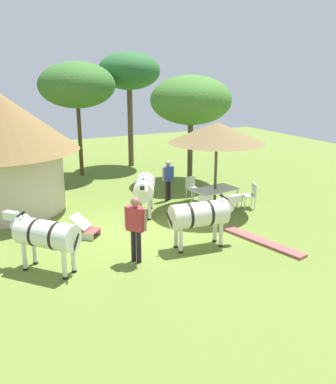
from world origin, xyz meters
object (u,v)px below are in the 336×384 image
(patio_chair_near_lawn, at_px, (192,187))
(standing_watcher, at_px, (136,224))
(zebra_nearest_camera, at_px, (201,215))
(acacia_tree_behind_hut, at_px, (129,72))
(zebra_by_umbrella, at_px, (144,188))
(patio_chair_east_end, at_px, (206,206))
(patio_dining_table, at_px, (215,191))
(thatched_hut, at_px, (0,144))
(zebra_toward_hut, at_px, (45,234))
(acacia_tree_far_lawn, at_px, (191,100))
(patio_chair_west_end, at_px, (251,194))
(striped_lounge_chair, at_px, (86,228))
(guest_beside_umbrella, at_px, (168,177))
(acacia_tree_left_background, at_px, (77,85))
(shade_umbrella, at_px, (217,133))

(patio_chair_near_lawn, distance_m, standing_watcher, 5.73)
(zebra_nearest_camera, height_order, acacia_tree_behind_hut, acacia_tree_behind_hut)
(zebra_by_umbrella, bearing_deg, patio_chair_east_end, 163.85)
(patio_chair_east_end, height_order, zebra_by_umbrella, zebra_by_umbrella)
(patio_dining_table, xyz_separation_m, standing_watcher, (-4.21, -2.73, 0.40))
(thatched_hut, xyz_separation_m, patio_dining_table, (6.67, -3.35, -1.72))
(patio_dining_table, height_order, zebra_toward_hut, zebra_toward_hut)
(patio_chair_east_end, distance_m, acacia_tree_behind_hut, 9.79)
(patio_chair_near_lawn, height_order, acacia_tree_far_lawn, acacia_tree_far_lawn)
(thatched_hut, height_order, patio_chair_west_end, thatched_hut)
(patio_chair_near_lawn, xyz_separation_m, striped_lounge_chair, (-4.69, -1.76, -0.26))
(thatched_hut, relative_size, patio_chair_near_lawn, 6.02)
(zebra_toward_hut, relative_size, acacia_tree_behind_hut, 0.33)
(zebra_nearest_camera, relative_size, acacia_tree_far_lawn, 0.50)
(thatched_hut, bearing_deg, patio_chair_east_end, -36.73)
(patio_chair_east_end, bearing_deg, zebra_by_umbrella, -177.39)
(patio_dining_table, distance_m, standing_watcher, 5.03)
(patio_dining_table, bearing_deg, acacia_tree_far_lawn, 72.98)
(thatched_hut, xyz_separation_m, striped_lounge_chair, (1.80, -3.79, -2.12))
(acacia_tree_far_lawn, bearing_deg, guest_beside_umbrella, -135.84)
(zebra_nearest_camera, xyz_separation_m, acacia_tree_left_background, (-0.63, 9.71, 3.18))
(patio_chair_near_lawn, relative_size, standing_watcher, 0.51)
(patio_chair_east_end, relative_size, zebra_toward_hut, 0.49)
(patio_dining_table, distance_m, guest_beside_umbrella, 1.98)
(guest_beside_umbrella, distance_m, zebra_nearest_camera, 4.49)
(shade_umbrella, bearing_deg, standing_watcher, -147.07)
(acacia_tree_left_background, bearing_deg, patio_dining_table, -68.03)
(standing_watcher, height_order, zebra_toward_hut, standing_watcher)
(standing_watcher, bearing_deg, patio_chair_near_lawn, 97.92)
(shade_umbrella, distance_m, acacia_tree_far_lawn, 4.05)
(thatched_hut, bearing_deg, zebra_nearest_camera, -53.41)
(patio_chair_west_end, bearing_deg, acacia_tree_behind_hut, 29.78)
(zebra_nearest_camera, bearing_deg, thatched_hut, -136.37)
(zebra_by_umbrella, height_order, acacia_tree_behind_hut, acacia_tree_behind_hut)
(patio_chair_west_end, relative_size, zebra_nearest_camera, 0.39)
(patio_dining_table, relative_size, zebra_nearest_camera, 0.74)
(striped_lounge_chair, bearing_deg, thatched_hut, -111.35)
(standing_watcher, distance_m, acacia_tree_behind_hut, 11.98)
(acacia_tree_left_background, bearing_deg, thatched_hut, -135.86)
(patio_chair_west_end, height_order, striped_lounge_chair, patio_chair_west_end)
(acacia_tree_left_background, height_order, acacia_tree_behind_hut, acacia_tree_behind_hut)
(thatched_hut, bearing_deg, standing_watcher, -67.93)
(acacia_tree_behind_hut, distance_m, acacia_tree_far_lawn, 4.39)
(shade_umbrella, relative_size, patio_dining_table, 1.97)
(zebra_by_umbrella, bearing_deg, patio_chair_west_end, -168.13)
(shade_umbrella, xyz_separation_m, zebra_toward_hut, (-6.38, -2.18, -1.78))
(patio_chair_east_end, bearing_deg, patio_chair_west_end, 57.31)
(zebra_toward_hut, distance_m, acacia_tree_far_lawn, 9.96)
(thatched_hut, relative_size, zebra_nearest_camera, 2.37)
(guest_beside_umbrella, bearing_deg, zebra_nearest_camera, 61.14)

